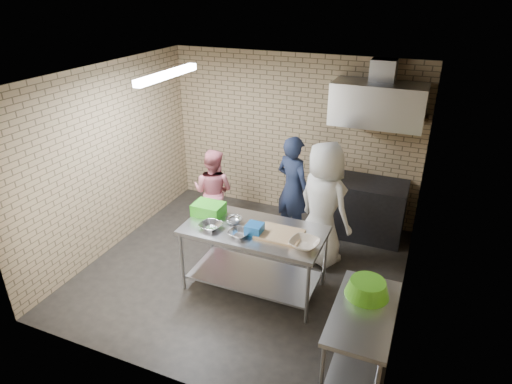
# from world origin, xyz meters

# --- Properties ---
(floor) EXTENTS (4.20, 4.20, 0.00)m
(floor) POSITION_xyz_m (0.00, 0.00, 0.00)
(floor) COLOR black
(floor) RESTS_ON ground
(ceiling) EXTENTS (4.20, 4.20, 0.00)m
(ceiling) POSITION_xyz_m (0.00, 0.00, 2.70)
(ceiling) COLOR black
(ceiling) RESTS_ON ground
(back_wall) EXTENTS (4.20, 0.06, 2.70)m
(back_wall) POSITION_xyz_m (0.00, 2.00, 1.35)
(back_wall) COLOR tan
(back_wall) RESTS_ON ground
(front_wall) EXTENTS (4.20, 0.06, 2.70)m
(front_wall) POSITION_xyz_m (0.00, -2.00, 1.35)
(front_wall) COLOR tan
(front_wall) RESTS_ON ground
(left_wall) EXTENTS (0.06, 4.00, 2.70)m
(left_wall) POSITION_xyz_m (-2.10, 0.00, 1.35)
(left_wall) COLOR tan
(left_wall) RESTS_ON ground
(right_wall) EXTENTS (0.06, 4.00, 2.70)m
(right_wall) POSITION_xyz_m (2.10, 0.00, 1.35)
(right_wall) COLOR tan
(right_wall) RESTS_ON ground
(prep_table) EXTENTS (1.77, 0.89, 0.89)m
(prep_table) POSITION_xyz_m (0.27, -0.28, 0.44)
(prep_table) COLOR silver
(prep_table) RESTS_ON floor
(side_counter) EXTENTS (0.60, 1.20, 0.75)m
(side_counter) POSITION_xyz_m (1.80, -1.10, 0.38)
(side_counter) COLOR silver
(side_counter) RESTS_ON floor
(stove) EXTENTS (1.20, 0.70, 0.90)m
(stove) POSITION_xyz_m (1.35, 1.65, 0.45)
(stove) COLOR black
(stove) RESTS_ON floor
(range_hood) EXTENTS (1.30, 0.60, 0.60)m
(range_hood) POSITION_xyz_m (1.35, 1.70, 2.10)
(range_hood) COLOR silver
(range_hood) RESTS_ON back_wall
(hood_duct) EXTENTS (0.35, 0.30, 0.30)m
(hood_duct) POSITION_xyz_m (1.35, 1.85, 2.55)
(hood_duct) COLOR #A5A8AD
(hood_duct) RESTS_ON back_wall
(wall_shelf) EXTENTS (0.80, 0.20, 0.04)m
(wall_shelf) POSITION_xyz_m (1.65, 1.89, 1.92)
(wall_shelf) COLOR #3F2B19
(wall_shelf) RESTS_ON back_wall
(fluorescent_fixture) EXTENTS (0.10, 1.25, 0.08)m
(fluorescent_fixture) POSITION_xyz_m (-1.00, 0.00, 2.64)
(fluorescent_fixture) COLOR white
(fluorescent_fixture) RESTS_ON ceiling
(green_crate) EXTENTS (0.39, 0.30, 0.16)m
(green_crate) POSITION_xyz_m (-0.43, -0.16, 0.97)
(green_crate) COLOR green
(green_crate) RESTS_ON prep_table
(blue_tub) EXTENTS (0.20, 0.20, 0.13)m
(blue_tub) POSITION_xyz_m (0.32, -0.38, 0.95)
(blue_tub) COLOR #175DB2
(blue_tub) RESTS_ON prep_table
(cutting_board) EXTENTS (0.54, 0.41, 0.03)m
(cutting_board) POSITION_xyz_m (0.62, -0.30, 0.90)
(cutting_board) COLOR tan
(cutting_board) RESTS_ON prep_table
(mixing_bowl_a) EXTENTS (0.31, 0.31, 0.07)m
(mixing_bowl_a) POSITION_xyz_m (-0.23, -0.48, 0.92)
(mixing_bowl_a) COLOR #B1B3B8
(mixing_bowl_a) RESTS_ON prep_table
(mixing_bowl_b) EXTENTS (0.24, 0.24, 0.07)m
(mixing_bowl_b) POSITION_xyz_m (-0.03, -0.23, 0.92)
(mixing_bowl_b) COLOR #B8BBBF
(mixing_bowl_b) RESTS_ON prep_table
(mixing_bowl_c) EXTENTS (0.29, 0.29, 0.06)m
(mixing_bowl_c) POSITION_xyz_m (0.17, -0.50, 0.92)
(mixing_bowl_c) COLOR silver
(mixing_bowl_c) RESTS_ON prep_table
(ceramic_bowl) EXTENTS (0.39, 0.39, 0.08)m
(ceramic_bowl) POSITION_xyz_m (0.97, -0.43, 0.93)
(ceramic_bowl) COLOR beige
(ceramic_bowl) RESTS_ON prep_table
(green_basin) EXTENTS (0.46, 0.46, 0.17)m
(green_basin) POSITION_xyz_m (1.78, -0.85, 0.83)
(green_basin) COLOR #59C626
(green_basin) RESTS_ON side_counter
(bottle_red) EXTENTS (0.07, 0.07, 0.18)m
(bottle_red) POSITION_xyz_m (1.40, 1.89, 2.03)
(bottle_red) COLOR #B22619
(bottle_red) RESTS_ON wall_shelf
(bottle_green) EXTENTS (0.06, 0.06, 0.15)m
(bottle_green) POSITION_xyz_m (1.80, 1.89, 2.02)
(bottle_green) COLOR green
(bottle_green) RESTS_ON wall_shelf
(man_navy) EXTENTS (0.72, 0.61, 1.66)m
(man_navy) POSITION_xyz_m (0.31, 1.15, 0.83)
(man_navy) COLOR black
(man_navy) RESTS_ON floor
(woman_pink) EXTENTS (0.68, 0.54, 1.39)m
(woman_pink) POSITION_xyz_m (-0.90, 0.84, 0.69)
(woman_pink) COLOR #D57181
(woman_pink) RESTS_ON floor
(woman_white) EXTENTS (1.05, 0.93, 1.80)m
(woman_white) POSITION_xyz_m (0.91, 0.68, 0.90)
(woman_white) COLOR white
(woman_white) RESTS_ON floor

